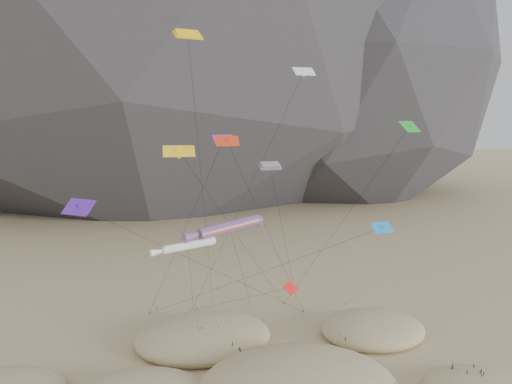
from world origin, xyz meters
TOP-DOWN VIEW (x-y plane):
  - kite_stakes at (1.95, 24.01)m, footprint 23.27×5.90m
  - rainbow_tube_kite at (-1.20, 13.38)m, footprint 9.81×12.70m
  - white_tube_kite at (-5.22, 12.22)m, footprint 5.98×13.38m
  - orange_parafoil at (-4.43, 13.21)m, footprint 5.65×13.12m
  - multi_parafoil at (2.22, 10.87)m, footprint 9.20×14.84m
  - delta_kites at (0.70, 9.94)m, footprint 31.74×20.83m

SIDE VIEW (x-z plane):
  - kite_stakes at x=1.95m, z-range 0.00..0.30m
  - white_tube_kite at x=-5.22m, z-range 5.39..17.38m
  - rainbow_tube_kite at x=-1.20m, z-range 5.81..19.27m
  - delta_kites at x=0.70m, z-range 4.30..31.54m
  - multi_parafoil at x=2.22m, z-range 8.69..27.52m
  - orange_parafoil at x=-4.43m, z-range 14.10..44.13m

